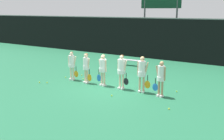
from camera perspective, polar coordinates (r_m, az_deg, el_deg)
name	(u,v)px	position (r m, az deg, el deg)	size (l,w,h in m)	color
ground_plane	(112,87)	(13.80, 0.00, -3.76)	(140.00, 140.00, 0.00)	#216642
fence_windscreen	(172,39)	(21.24, 12.85, 6.50)	(60.00, 0.08, 3.37)	black
scoreboard	(161,5)	(22.78, 10.53, 13.82)	(3.50, 0.15, 5.66)	#515156
bench_courtside	(133,61)	(19.01, 4.61, 2.00)	(1.70, 0.47, 0.42)	#B2B2B7
player_0	(72,64)	(15.18, -8.72, 1.40)	(0.66, 0.37, 1.65)	beige
player_1	(86,66)	(14.41, -5.63, 0.95)	(0.62, 0.35, 1.68)	beige
player_2	(103,67)	(13.84, -2.00, 0.59)	(0.67, 0.41, 1.69)	beige
player_3	(122,69)	(13.24, 2.12, 0.25)	(0.68, 0.40, 1.78)	beige
player_4	(142,71)	(12.78, 6.57, -0.24)	(0.68, 0.40, 1.80)	tan
player_5	(161,76)	(12.28, 10.60, -1.31)	(0.65, 0.37, 1.69)	tan
tennis_ball_0	(120,85)	(14.05, 1.86, -3.32)	(0.07, 0.07, 0.07)	#CCE033
tennis_ball_1	(169,109)	(11.04, 12.30, -8.25)	(0.07, 0.07, 0.07)	#CCE033
tennis_ball_2	(40,82)	(15.14, -15.50, -2.59)	(0.07, 0.07, 0.07)	#CCE033
tennis_ball_3	(66,77)	(15.90, -10.07, -1.58)	(0.07, 0.07, 0.07)	#CCE033
tennis_ball_4	(83,79)	(15.37, -6.30, -1.95)	(0.07, 0.07, 0.07)	#CCE033
tennis_ball_5	(47,83)	(14.97, -13.96, -2.67)	(0.07, 0.07, 0.07)	#CCE033
tennis_ball_6	(85,80)	(15.07, -5.98, -2.26)	(0.07, 0.07, 0.07)	#CCE033
tennis_ball_7	(125,81)	(14.82, 2.79, -2.45)	(0.07, 0.07, 0.07)	#CCE033
tennis_ball_8	(82,75)	(16.27, -6.61, -1.13)	(0.07, 0.07, 0.07)	#CCE033
tennis_ball_9	(177,91)	(13.38, 13.91, -4.55)	(0.06, 0.06, 0.06)	#CCE033
tennis_ball_10	(112,96)	(12.38, -0.07, -5.58)	(0.07, 0.07, 0.07)	#CCE033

